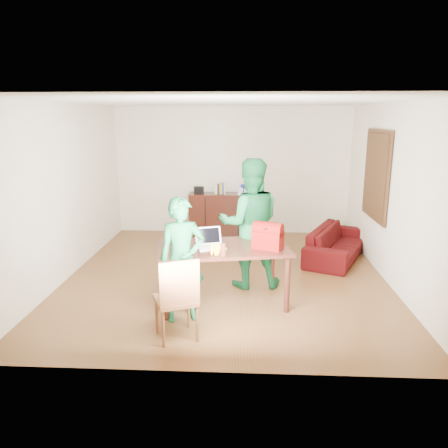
# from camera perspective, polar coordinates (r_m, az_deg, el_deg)

# --- Properties ---
(room) EXTENTS (5.20, 5.70, 2.90)m
(room) POSITION_cam_1_polar(r_m,az_deg,el_deg) (6.87, 0.44, 3.94)
(room) COLOR #412810
(room) RESTS_ON ground
(table) EXTENTS (1.87, 1.27, 0.81)m
(table) POSITION_cam_1_polar(r_m,az_deg,el_deg) (5.85, -0.10, -3.94)
(table) COLOR black
(table) RESTS_ON ground
(chair) EXTENTS (0.58, 0.57, 0.99)m
(chair) POSITION_cam_1_polar(r_m,az_deg,el_deg) (5.13, -6.21, -11.67)
(chair) COLOR brown
(chair) RESTS_ON ground
(person_near) EXTENTS (0.66, 0.53, 1.56)m
(person_near) POSITION_cam_1_polar(r_m,az_deg,el_deg) (5.40, -5.50, -4.68)
(person_near) COLOR #12532A
(person_near) RESTS_ON ground
(person_far) EXTENTS (1.00, 0.82, 1.92)m
(person_far) POSITION_cam_1_polar(r_m,az_deg,el_deg) (6.43, 3.42, 0.06)
(person_far) COLOR #166330
(person_far) RESTS_ON ground
(laptop) EXTENTS (0.41, 0.34, 0.25)m
(laptop) POSITION_cam_1_polar(r_m,az_deg,el_deg) (5.76, -1.69, -2.70)
(laptop) COLOR white
(laptop) RESTS_ON table
(bananas) EXTENTS (0.19, 0.15, 0.06)m
(bananas) POSITION_cam_1_polar(r_m,az_deg,el_deg) (5.46, -1.17, -3.81)
(bananas) COLOR yellow
(bananas) RESTS_ON table
(bottle) EXTENTS (0.08, 0.08, 0.19)m
(bottle) POSITION_cam_1_polar(r_m,az_deg,el_deg) (5.42, -0.10, -3.25)
(bottle) COLOR #5B2014
(bottle) RESTS_ON table
(red_bag) EXTENTS (0.44, 0.35, 0.28)m
(red_bag) POSITION_cam_1_polar(r_m,az_deg,el_deg) (5.73, 5.74, -1.87)
(red_bag) COLOR #6F0C07
(red_bag) RESTS_ON table
(sofa) EXTENTS (1.46, 2.03, 0.55)m
(sofa) POSITION_cam_1_polar(r_m,az_deg,el_deg) (8.11, 14.53, -2.44)
(sofa) COLOR #390712
(sofa) RESTS_ON ground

